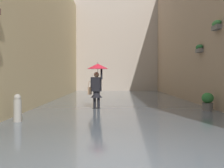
# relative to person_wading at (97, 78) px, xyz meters

# --- Properties ---
(ground_plane) EXTENTS (60.00, 60.00, 0.00)m
(ground_plane) POSITION_rel_person_wading_xyz_m (-1.08, -3.52, -1.40)
(ground_plane) COLOR slate
(flood_water) EXTENTS (8.37, 29.34, 0.09)m
(flood_water) POSITION_rel_person_wading_xyz_m (-1.08, -3.52, -1.35)
(flood_water) COLOR slate
(flood_water) RESTS_ON ground_plane
(building_facade_left) EXTENTS (2.04, 27.34, 9.12)m
(building_facade_left) POSITION_rel_person_wading_xyz_m (-5.77, -3.51, 3.16)
(building_facade_left) COLOR gray
(building_facade_left) RESTS_ON ground_plane
(building_facade_right) EXTENTS (2.04, 27.34, 8.04)m
(building_facade_right) POSITION_rel_person_wading_xyz_m (3.60, -3.51, 2.62)
(building_facade_right) COLOR tan
(building_facade_right) RESTS_ON ground_plane
(building_facade_far) EXTENTS (11.17, 1.80, 10.22)m
(building_facade_far) POSITION_rel_person_wading_xyz_m (-1.08, -16.09, 3.71)
(building_facade_far) COLOR #A89989
(building_facade_far) RESTS_ON ground_plane
(person_wading) EXTENTS (0.91, 0.91, 2.08)m
(person_wading) POSITION_rel_person_wading_xyz_m (0.00, 0.00, 0.00)
(person_wading) COLOR black
(person_wading) RESTS_ON ground_plane
(potted_plant_mid_left) EXTENTS (0.47, 0.47, 0.81)m
(potted_plant_mid_left) POSITION_rel_person_wading_xyz_m (-4.47, 0.87, -0.97)
(potted_plant_mid_left) COLOR #66605B
(potted_plant_mid_left) RESTS_ON ground_plane
(mooring_bollard) EXTENTS (0.24, 0.24, 0.94)m
(mooring_bollard) POSITION_rel_person_wading_xyz_m (2.22, 3.78, -0.93)
(mooring_bollard) COLOR gray
(mooring_bollard) RESTS_ON ground_plane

